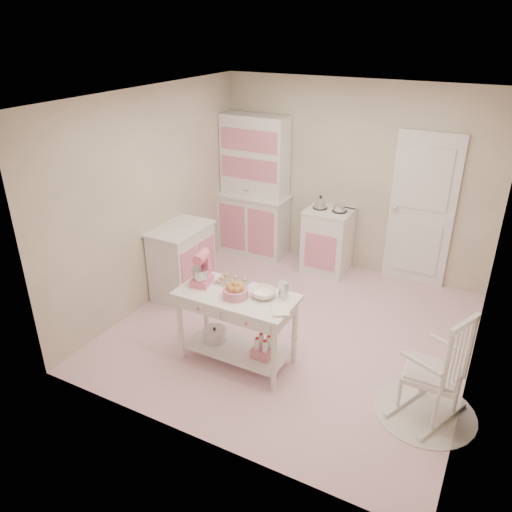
{
  "coord_description": "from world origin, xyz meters",
  "views": [
    {
      "loc": [
        1.9,
        -4.49,
        3.28
      ],
      "look_at": [
        -0.33,
        -0.29,
        1.0
      ],
      "focal_mm": 35.0,
      "sensor_mm": 36.0,
      "label": 1
    }
  ],
  "objects_px": {
    "base_cabinet": "(182,261)",
    "stand_mixer": "(201,269)",
    "stove": "(328,241)",
    "rocking_chair": "(433,364)",
    "hutch": "(254,187)",
    "bread_basket": "(236,293)",
    "work_table": "(237,328)"
  },
  "relations": [
    {
      "from": "work_table",
      "to": "bread_basket",
      "type": "relative_size",
      "value": 4.8
    },
    {
      "from": "work_table",
      "to": "stand_mixer",
      "type": "height_order",
      "value": "stand_mixer"
    },
    {
      "from": "hutch",
      "to": "bread_basket",
      "type": "distance_m",
      "value": 2.76
    },
    {
      "from": "hutch",
      "to": "base_cabinet",
      "type": "relative_size",
      "value": 2.26
    },
    {
      "from": "work_table",
      "to": "rocking_chair",
      "type": "bearing_deg",
      "value": 3.63
    },
    {
      "from": "rocking_chair",
      "to": "bread_basket",
      "type": "distance_m",
      "value": 1.92
    },
    {
      "from": "rocking_chair",
      "to": "stove",
      "type": "bearing_deg",
      "value": 152.38
    },
    {
      "from": "hutch",
      "to": "stove",
      "type": "distance_m",
      "value": 1.33
    },
    {
      "from": "stove",
      "to": "work_table",
      "type": "distance_m",
      "value": 2.4
    },
    {
      "from": "stand_mixer",
      "to": "bread_basket",
      "type": "xyz_separation_m",
      "value": [
        0.44,
        -0.07,
        -0.12
      ]
    },
    {
      "from": "rocking_chair",
      "to": "base_cabinet",
      "type": "bearing_deg",
      "value": -170.21
    },
    {
      "from": "rocking_chair",
      "to": "stand_mixer",
      "type": "distance_m",
      "value": 2.37
    },
    {
      "from": "work_table",
      "to": "base_cabinet",
      "type": "bearing_deg",
      "value": 145.47
    },
    {
      "from": "stove",
      "to": "bread_basket",
      "type": "bearing_deg",
      "value": -91.42
    },
    {
      "from": "rocking_chair",
      "to": "bread_basket",
      "type": "xyz_separation_m",
      "value": [
        -1.89,
        -0.17,
        0.3
      ]
    },
    {
      "from": "stove",
      "to": "work_table",
      "type": "relative_size",
      "value": 0.77
    },
    {
      "from": "base_cabinet",
      "to": "rocking_chair",
      "type": "xyz_separation_m",
      "value": [
        3.25,
        -0.8,
        0.09
      ]
    },
    {
      "from": "stove",
      "to": "stand_mixer",
      "type": "height_order",
      "value": "stand_mixer"
    },
    {
      "from": "base_cabinet",
      "to": "rocking_chair",
      "type": "relative_size",
      "value": 0.84
    },
    {
      "from": "hutch",
      "to": "base_cabinet",
      "type": "distance_m",
      "value": 1.65
    },
    {
      "from": "stand_mixer",
      "to": "work_table",
      "type": "bearing_deg",
      "value": -14.81
    },
    {
      "from": "stove",
      "to": "stand_mixer",
      "type": "bearing_deg",
      "value": -101.87
    },
    {
      "from": "stove",
      "to": "bread_basket",
      "type": "relative_size",
      "value": 3.68
    },
    {
      "from": "stand_mixer",
      "to": "bread_basket",
      "type": "distance_m",
      "value": 0.46
    },
    {
      "from": "stove",
      "to": "rocking_chair",
      "type": "distance_m",
      "value": 2.92
    },
    {
      "from": "base_cabinet",
      "to": "stand_mixer",
      "type": "height_order",
      "value": "stand_mixer"
    },
    {
      "from": "hutch",
      "to": "work_table",
      "type": "distance_m",
      "value": 2.77
    },
    {
      "from": "rocking_chair",
      "to": "bread_basket",
      "type": "height_order",
      "value": "rocking_chair"
    },
    {
      "from": "base_cabinet",
      "to": "stand_mixer",
      "type": "relative_size",
      "value": 2.71
    },
    {
      "from": "rocking_chair",
      "to": "stand_mixer",
      "type": "xyz_separation_m",
      "value": [
        -2.33,
        -0.1,
        0.42
      ]
    },
    {
      "from": "hutch",
      "to": "rocking_chair",
      "type": "relative_size",
      "value": 1.89
    },
    {
      "from": "hutch",
      "to": "stove",
      "type": "xyz_separation_m",
      "value": [
        1.2,
        -0.05,
        -0.58
      ]
    }
  ]
}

